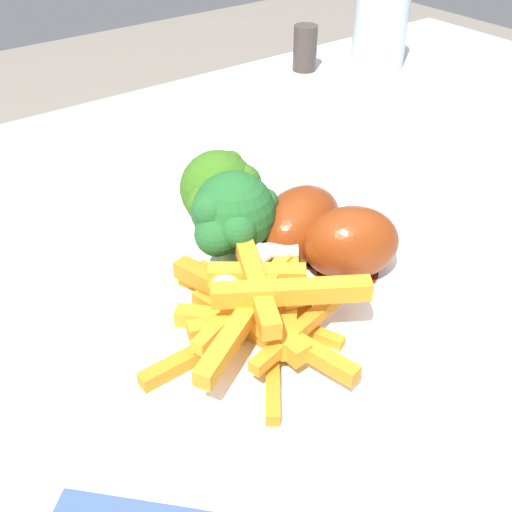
{
  "coord_description": "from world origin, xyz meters",
  "views": [
    {
      "loc": [
        0.27,
        0.31,
        1.01
      ],
      "look_at": [
        0.07,
        0.05,
        0.76
      ],
      "focal_mm": 43.71,
      "sensor_mm": 36.0,
      "label": 1
    }
  ],
  "objects": [
    {
      "name": "dining_table",
      "position": [
        0.0,
        0.0,
        0.62
      ],
      "size": [
        1.14,
        0.69,
        0.73
      ],
      "color": "#B7B7BC",
      "rests_on": "ground_plane"
    },
    {
      "name": "dinner_plate",
      "position": [
        0.07,
        0.05,
        0.74
      ],
      "size": [
        0.26,
        0.26,
        0.01
      ],
      "primitive_type": "cylinder",
      "color": "white",
      "rests_on": "dining_table"
    },
    {
      "name": "broccoli_floret_front",
      "position": [
        0.06,
        -0.01,
        0.79
      ],
      "size": [
        0.06,
        0.06,
        0.07
      ],
      "color": "#88AA4A",
      "rests_on": "dinner_plate"
    },
    {
      "name": "broccoli_floret_middle",
      "position": [
        0.07,
        0.02,
        0.79
      ],
      "size": [
        0.07,
        0.06,
        0.07
      ],
      "color": "#7CA360",
      "rests_on": "dinner_plate"
    },
    {
      "name": "carrot_fries_pile",
      "position": [
        0.1,
        0.09,
        0.76
      ],
      "size": [
        0.15,
        0.15,
        0.04
      ],
      "color": "orange",
      "rests_on": "dinner_plate"
    },
    {
      "name": "chicken_drumstick_near",
      "position": [
        0.02,
        0.08,
        0.77
      ],
      "size": [
        0.11,
        0.08,
        0.05
      ],
      "color": "#5D1E0A",
      "rests_on": "dinner_plate"
    },
    {
      "name": "chicken_drumstick_far",
      "position": [
        0.03,
        0.04,
        0.77
      ],
      "size": [
        0.13,
        0.07,
        0.05
      ],
      "color": "#5B1D09",
      "rests_on": "dinner_plate"
    },
    {
      "name": "water_glass",
      "position": [
        -0.34,
        -0.24,
        0.79
      ],
      "size": [
        0.07,
        0.07,
        0.12
      ],
      "primitive_type": "cylinder",
      "color": "silver",
      "rests_on": "dining_table"
    },
    {
      "name": "pepper_shaker",
      "position": [
        -0.25,
        -0.28,
        0.76
      ],
      "size": [
        0.03,
        0.03,
        0.06
      ],
      "primitive_type": "cylinder",
      "color": "#423833",
      "rests_on": "dining_table"
    }
  ]
}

